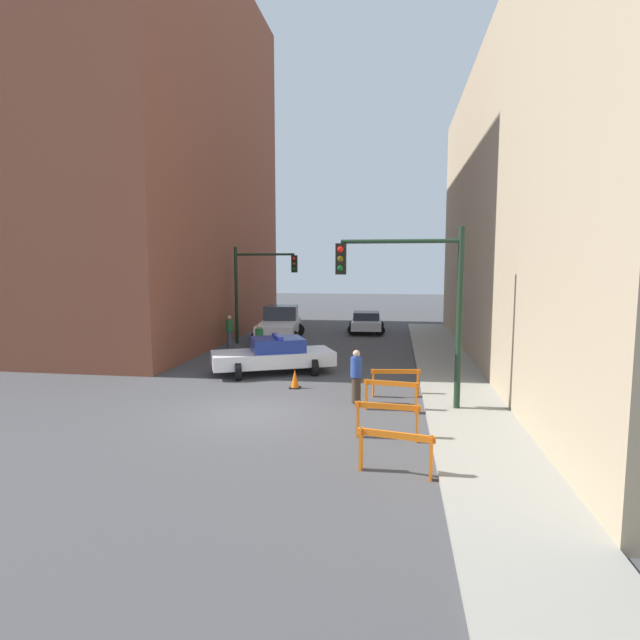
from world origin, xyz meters
TOP-DOWN VIEW (x-y plane):
  - ground_plane at (0.00, 0.00)m, footprint 120.00×120.00m
  - sidewalk_right at (6.20, 0.00)m, footprint 2.40×44.00m
  - building_corner_left at (-12.00, 14.00)m, footprint 14.00×20.00m
  - building_right at (13.40, 8.00)m, footprint 12.00×28.00m
  - traffic_light_near at (4.73, 1.11)m, footprint 3.64×0.35m
  - traffic_light_far at (-3.30, 12.40)m, footprint 3.44×0.35m
  - police_car at (-0.60, 5.39)m, footprint 5.05×3.59m
  - white_truck at (-2.36, 13.84)m, footprint 3.05×5.60m
  - parked_car_near at (2.29, 17.96)m, footprint 2.42×4.39m
  - pedestrian_crossing at (-1.84, 7.73)m, footprint 0.51×0.51m
  - pedestrian_corner at (-4.36, 11.05)m, footprint 0.37×0.37m
  - pedestrian_sidewalk at (2.94, 1.60)m, footprint 0.37×0.37m
  - barrier_front at (4.14, -3.58)m, footprint 1.58×0.46m
  - barrier_mid at (3.94, -1.52)m, footprint 1.60×0.30m
  - barrier_back at (4.01, 0.86)m, footprint 1.59×0.36m
  - barrier_corner at (4.14, 2.53)m, footprint 1.59×0.37m
  - traffic_cone at (0.69, 3.16)m, footprint 0.36×0.36m

SIDE VIEW (x-z plane):
  - ground_plane at x=0.00m, z-range 0.00..0.00m
  - sidewalk_right at x=6.20m, z-range 0.00..0.12m
  - traffic_cone at x=0.69m, z-range -0.01..0.65m
  - barrier_front at x=4.14m, z-range 0.17..1.07m
  - barrier_mid at x=3.94m, z-range 0.17..1.07m
  - barrier_back at x=4.01m, z-range 0.17..1.07m
  - barrier_corner at x=4.14m, z-range 0.17..1.07m
  - parked_car_near at x=2.29m, z-range 0.02..1.33m
  - police_car at x=-0.60m, z-range -0.04..1.48m
  - pedestrian_crossing at x=-1.84m, z-range 0.03..1.69m
  - pedestrian_corner at x=-4.36m, z-range 0.03..1.69m
  - pedestrian_sidewalk at x=2.94m, z-range 0.03..1.69m
  - white_truck at x=-2.36m, z-range -0.04..1.86m
  - traffic_light_far at x=-3.30m, z-range 0.80..6.00m
  - traffic_light_near at x=4.73m, z-range 0.93..6.13m
  - building_right at x=13.40m, z-range 0.00..13.22m
  - building_corner_left at x=-12.00m, z-range 0.00..20.84m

